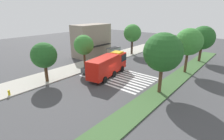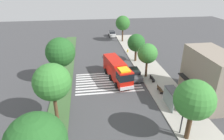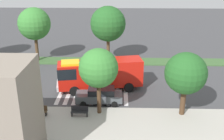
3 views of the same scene
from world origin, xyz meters
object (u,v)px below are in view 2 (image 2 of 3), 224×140
at_px(fire_truck, 118,70).
at_px(parked_car_west, 112,34).
at_px(parked_car_mid, 135,74).
at_px(bench_near_shelter, 160,89).
at_px(bus_stop_shelter, 171,96).
at_px(bench_west_of_shelter, 152,78).
at_px(street_lamp, 184,107).
at_px(fire_hydrant, 128,51).
at_px(median_tree_far_west, 60,52).
at_px(sidewalk_tree_center, 147,54).
at_px(sidewalk_tree_east, 194,100).
at_px(sidewalk_tree_west, 136,43).
at_px(median_tree_west, 52,82).
at_px(sidewalk_tree_far_west, 123,23).

xyz_separation_m(fire_truck, parked_car_west, (-29.87, 3.27, -1.11)).
bearing_deg(fire_truck, parked_car_mid, 86.94).
bearing_deg(parked_car_west, bench_near_shelter, 4.95).
distance_m(fire_truck, bus_stop_shelter, 10.97).
bearing_deg(bench_west_of_shelter, street_lamp, -4.32).
relative_size(fire_truck, parked_car_west, 2.20).
bearing_deg(bus_stop_shelter, fire_hydrant, -177.25).
distance_m(bus_stop_shelter, bench_west_of_shelter, 7.98).
xyz_separation_m(bench_west_of_shelter, median_tree_far_west, (-2.00, -15.69, 5.00)).
bearing_deg(parked_car_west, bench_west_of_shelter, 5.52).
height_order(sidewalk_tree_center, sidewalk_tree_east, sidewalk_tree_east).
bearing_deg(sidewalk_tree_west, street_lamp, -1.00).
bearing_deg(parked_car_west, median_tree_west, -17.67).
relative_size(sidewalk_tree_far_west, sidewalk_tree_east, 1.00).
relative_size(bench_west_of_shelter, sidewalk_tree_far_west, 0.22).
bearing_deg(fire_hydrant, bus_stop_shelter, 2.75).
bearing_deg(bus_stop_shelter, sidewalk_tree_far_west, -178.93).
xyz_separation_m(fire_truck, sidewalk_tree_center, (-0.54, 5.47, 2.66)).
bearing_deg(bench_near_shelter, median_tree_far_west, -110.52).
xyz_separation_m(parked_car_mid, street_lamp, (14.87, 1.80, 2.97)).
distance_m(bench_west_of_shelter, street_lamp, 13.62).
bearing_deg(sidewalk_tree_center, sidewalk_tree_far_west, 180.00).
bearing_deg(median_tree_far_west, sidewalk_tree_center, 89.25).
xyz_separation_m(parked_car_mid, bench_west_of_shelter, (1.68, 2.80, -0.28)).
xyz_separation_m(bench_west_of_shelter, sidewalk_tree_east, (14.04, -0.60, 4.70)).
relative_size(street_lamp, sidewalk_tree_center, 0.99).
bearing_deg(sidewalk_tree_east, parked_car_mid, -172.03).
distance_m(parked_car_mid, street_lamp, 15.27).
bearing_deg(median_tree_west, sidewalk_tree_center, 124.13).
relative_size(fire_truck, bus_stop_shelter, 2.81).
xyz_separation_m(parked_car_mid, bus_stop_shelter, (9.56, 2.82, 1.01)).
distance_m(bench_near_shelter, median_tree_west, 17.07).
bearing_deg(median_tree_far_west, street_lamp, 44.07).
bearing_deg(sidewalk_tree_far_west, sidewalk_tree_west, -0.00).
bearing_deg(bus_stop_shelter, parked_car_mid, -163.57).
xyz_separation_m(street_lamp, sidewalk_tree_west, (-22.84, 0.40, 0.42)).
distance_m(sidewalk_tree_east, median_tree_far_west, 22.03).
relative_size(parked_car_mid, sidewalk_tree_center, 0.75).
bearing_deg(bench_west_of_shelter, median_tree_far_west, -97.25).
height_order(sidewalk_tree_east, median_tree_far_west, median_tree_far_west).
bearing_deg(sidewalk_tree_far_west, parked_car_mid, -5.37).
bearing_deg(bench_near_shelter, fire_hydrant, -176.74).
relative_size(bus_stop_shelter, sidewalk_tree_east, 0.48).
height_order(bench_west_of_shelter, street_lamp, street_lamp).
distance_m(bus_stop_shelter, sidewalk_tree_far_west, 33.18).
bearing_deg(fire_hydrant, bench_west_of_shelter, 4.07).
distance_m(parked_car_west, street_lamp, 44.44).
height_order(sidewalk_tree_west, sidewalk_tree_center, sidewalk_tree_center).
relative_size(parked_car_mid, bench_near_shelter, 2.99).
distance_m(fire_truck, bench_west_of_shelter, 6.35).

